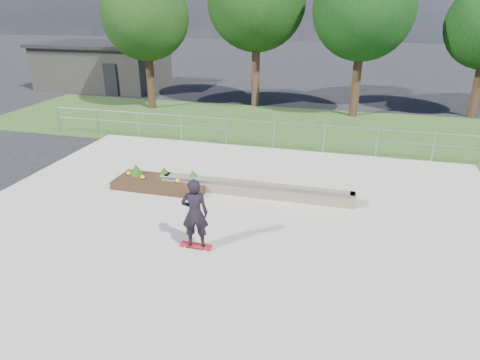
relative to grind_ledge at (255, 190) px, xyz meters
The scene contains 11 objects.
ground 2.85m from the grind_ledge, 96.41° to the right, with size 120.00×120.00×0.00m, color black.
grass_verge 8.19m from the grind_ledge, 92.21° to the left, with size 30.00×8.00×0.02m, color #2C4A1D.
concrete_slab 2.84m from the grind_ledge, 96.41° to the right, with size 15.00×15.00×0.06m, color #A6A193.
fence 4.72m from the grind_ledge, 93.86° to the left, with size 20.06×0.06×1.20m.
building 20.90m from the grind_ledge, 133.32° to the left, with size 8.40×5.40×3.00m.
tree_far_left 13.93m from the grind_ledge, 129.24° to the left, with size 4.55×4.55×7.15m.
tree_mid_left 13.60m from the grind_ledge, 103.02° to the left, with size 5.25×5.25×8.25m.
tree_mid_right 12.53m from the grind_ledge, 76.51° to the left, with size 4.90×4.90×7.70m.
grind_ledge is the anchor object (origin of this frame).
planter_bed 3.03m from the grind_ledge, behind, with size 3.00×1.20×0.61m.
skateboarder 3.46m from the grind_ledge, 101.55° to the right, with size 0.80×0.54×1.81m.
Camera 1 is at (2.97, -8.84, 5.58)m, focal length 32.00 mm.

